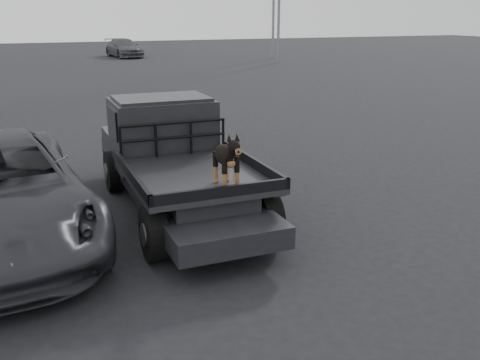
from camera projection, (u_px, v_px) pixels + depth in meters
name	position (u px, v px, depth m)	size (l,w,h in m)	color
ground	(240.00, 242.00, 7.82)	(120.00, 120.00, 0.00)	black
flatbed_ute	(179.00, 185.00, 8.93)	(2.00, 5.40, 0.92)	black
ute_cab	(162.00, 121.00, 9.50)	(1.72, 1.30, 0.88)	black
headache_rack	(174.00, 139.00, 8.89)	(1.80, 0.08, 0.55)	black
dog	(226.00, 160.00, 7.29)	(0.32, 0.60, 0.74)	black
distant_car_b	(124.00, 48.00, 40.63)	(1.89, 4.66, 1.35)	#45464B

